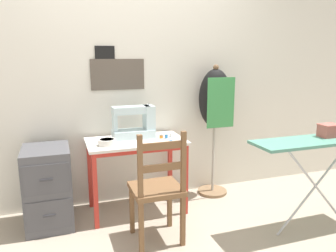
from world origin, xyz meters
name	(u,v)px	position (x,y,z in m)	size (l,w,h in m)	color
ground_plane	(144,222)	(0.00, 0.00, 0.00)	(14.00, 14.00, 0.00)	tan
wall_back	(127,78)	(0.00, 0.59, 1.28)	(10.00, 0.07, 2.55)	silver
sewing_table	(136,151)	(0.00, 0.25, 0.61)	(0.92, 0.53, 0.71)	silver
sewing_machine	(136,123)	(0.03, 0.36, 0.86)	(0.42, 0.19, 0.33)	silver
fabric_bowl	(107,142)	(-0.29, 0.17, 0.74)	(0.16, 0.16, 0.06)	silver
scissors	(173,141)	(0.32, 0.10, 0.72)	(0.10, 0.12, 0.01)	silver
thread_spool_near_machine	(161,137)	(0.25, 0.25, 0.73)	(0.04, 0.04, 0.03)	orange
thread_spool_mid_table	(166,136)	(0.30, 0.24, 0.74)	(0.04, 0.04, 0.04)	#2875C1
thread_spool_far_edge	(171,135)	(0.35, 0.26, 0.73)	(0.03, 0.03, 0.04)	silver
wooden_chair	(157,190)	(0.03, -0.33, 0.45)	(0.40, 0.38, 0.94)	brown
filing_cabinet	(48,187)	(-0.81, 0.25, 0.36)	(0.40, 0.50, 0.71)	#4C4C51
dress_form	(215,104)	(0.89, 0.40, 1.00)	(0.36, 0.32, 1.41)	#846647
ironing_board	(320,144)	(1.38, -0.58, 0.77)	(1.20, 0.32, 0.82)	#518E7A
storage_box	(329,130)	(1.50, -0.54, 0.87)	(0.16, 0.12, 0.11)	#AD564C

